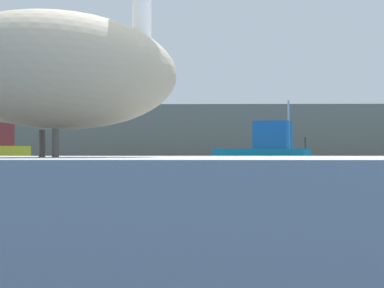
{
  "coord_description": "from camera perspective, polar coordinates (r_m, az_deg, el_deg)",
  "views": [
    {
      "loc": [
        -0.29,
        -3.1,
        0.88
      ],
      "look_at": [
        -0.78,
        18.53,
        1.14
      ],
      "focal_mm": 63.77,
      "sensor_mm": 36.0,
      "label": 1
    }
  ],
  "objects": [
    {
      "name": "fishing_boat_teal",
      "position": [
        43.42,
        6.11,
        -0.53
      ],
      "size": [
        6.23,
        4.11,
        4.12
      ],
      "rotation": [
        0.0,
        0.0,
        -0.4
      ],
      "color": "teal",
      "rests_on": "ground"
    },
    {
      "name": "hillside_backdrop",
      "position": [
        78.47,
        1.5,
        0.84
      ],
      "size": [
        140.0,
        14.57,
        5.91
      ],
      "primitive_type": "cube",
      "color": "#7F755B",
      "rests_on": "ground"
    },
    {
      "name": "mooring_buoy",
      "position": [
        12.74,
        5.76,
        -3.29
      ],
      "size": [
        0.61,
        0.61,
        0.61
      ],
      "primitive_type": "sphere",
      "color": "red",
      "rests_on": "ground"
    },
    {
      "name": "pelican",
      "position": [
        3.06,
        -10.69,
        6.26
      ],
      "size": [
        1.32,
        1.03,
        0.9
      ],
      "rotation": [
        0.0,
        0.0,
        0.54
      ],
      "color": "gray",
      "rests_on": "pier_dock"
    },
    {
      "name": "pier_dock",
      "position": [
        3.07,
        -10.93,
        -9.16
      ],
      "size": [
        3.94,
        2.09,
        0.86
      ],
      "primitive_type": "cube",
      "color": "gray",
      "rests_on": "ground"
    }
  ]
}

